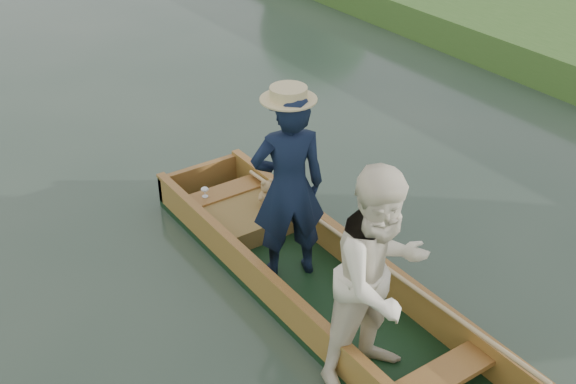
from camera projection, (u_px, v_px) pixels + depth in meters
ground at (322, 300)px, 7.13m from camera, size 120.00×120.00×0.00m
punt at (332, 254)px, 6.45m from camera, size 1.32×5.00×2.08m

